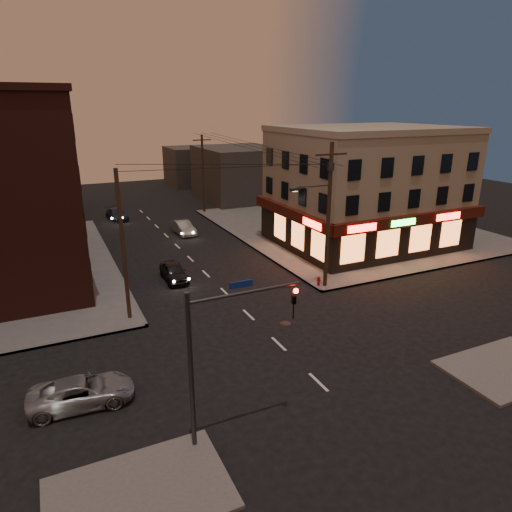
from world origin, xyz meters
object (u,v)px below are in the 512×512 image
sedan_far (117,214)px  fire_hydrant (319,280)px  sedan_near (174,272)px  suv_cross (82,392)px  sedan_mid (183,228)px

sedan_far → fire_hydrant: (9.74, -26.93, -0.10)m
sedan_near → sedan_far: bearing=92.9°
suv_cross → sedan_near: 14.88m
suv_cross → sedan_mid: sedan_mid is taller
sedan_near → sedan_far: sedan_near is taller
sedan_far → fire_hydrant: bearing=-78.0°
fire_hydrant → sedan_mid: bearing=104.8°
sedan_far → sedan_mid: bearing=-69.0°
suv_cross → fire_hydrant: bearing=-62.8°
sedan_mid → sedan_near: bearing=-114.4°
suv_cross → fire_hydrant: suv_cross is taller
sedan_far → suv_cross: bearing=-109.3°
sedan_near → sedan_mid: sedan_mid is taller
sedan_near → sedan_mid: bearing=71.3°
sedan_near → sedan_far: size_ratio=0.91×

